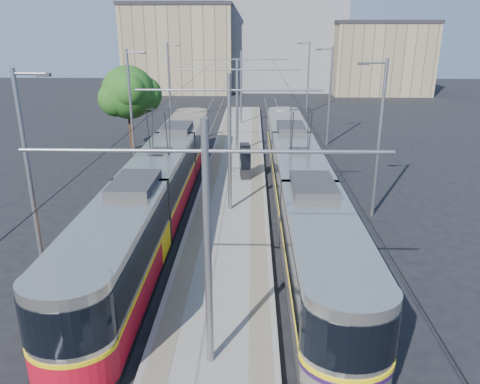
{
  "coord_description": "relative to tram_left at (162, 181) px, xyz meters",
  "views": [
    {
      "loc": [
        1.15,
        -15.08,
        9.33
      ],
      "look_at": [
        0.56,
        6.98,
        1.6
      ],
      "focal_mm": 35.0,
      "sensor_mm": 36.0,
      "label": 1
    }
  ],
  "objects": [
    {
      "name": "tactile_strip_left",
      "position": [
        2.15,
        8.68,
        -1.4
      ],
      "size": [
        0.7,
        50.0,
        0.01
      ],
      "primitive_type": "cube",
      "color": "gray",
      "rests_on": "platform"
    },
    {
      "name": "shelter",
      "position": [
        4.31,
        5.15,
        -0.25
      ],
      "size": [
        0.74,
        1.07,
        2.21
      ],
      "rotation": [
        0.0,
        0.0,
        0.13
      ],
      "color": "black",
      "rests_on": "platform"
    },
    {
      "name": "building_right",
      "position": [
        23.6,
        49.68,
        3.53
      ],
      "size": [
        14.28,
        10.2,
        10.46
      ],
      "color": "gray",
      "rests_on": "ground"
    },
    {
      "name": "rails",
      "position": [
        3.6,
        8.68,
        -1.69
      ],
      "size": [
        8.71,
        70.0,
        0.03
      ],
      "color": "gray",
      "rests_on": "ground"
    },
    {
      "name": "track_arrow",
      "position": [
        -0.0,
        -11.32,
        -1.7
      ],
      "size": [
        1.2,
        5.0,
        0.01
      ],
      "primitive_type": "cube",
      "color": "silver",
      "rests_on": "ground"
    },
    {
      "name": "ground",
      "position": [
        3.6,
        -8.32,
        -1.71
      ],
      "size": [
        160.0,
        160.0,
        0.0
      ],
      "primitive_type": "plane",
      "color": "black",
      "rests_on": "ground"
    },
    {
      "name": "tram_left",
      "position": [
        0.0,
        0.0,
        0.0
      ],
      "size": [
        2.43,
        28.21,
        5.5
      ],
      "color": "black",
      "rests_on": "ground"
    },
    {
      "name": "tree",
      "position": [
        -4.77,
        13.81,
        2.8
      ],
      "size": [
        4.59,
        4.24,
        6.67
      ],
      "color": "#382314",
      "rests_on": "ground"
    },
    {
      "name": "tram_right",
      "position": [
        7.2,
        0.18,
        0.15
      ],
      "size": [
        2.43,
        29.21,
        5.5
      ],
      "color": "black",
      "rests_on": "ground"
    },
    {
      "name": "tactile_strip_right",
      "position": [
        5.05,
        8.68,
        -1.4
      ],
      "size": [
        0.7,
        50.0,
        0.01
      ],
      "primitive_type": "cube",
      "color": "gray",
      "rests_on": "platform"
    },
    {
      "name": "catenary",
      "position": [
        3.6,
        5.84,
        2.81
      ],
      "size": [
        9.2,
        70.0,
        7.0
      ],
      "color": "gray",
      "rests_on": "platform"
    },
    {
      "name": "platform",
      "position": [
        3.6,
        8.68,
        -1.56
      ],
      "size": [
        4.0,
        50.0,
        0.3
      ],
      "primitive_type": "cube",
      "color": "gray",
      "rests_on": "ground"
    },
    {
      "name": "building_left",
      "position": [
        -6.4,
        51.68,
        4.77
      ],
      "size": [
        16.32,
        12.24,
        12.93
      ],
      "color": "gray",
      "rests_on": "ground"
    },
    {
      "name": "street_lamps",
      "position": [
        3.6,
        12.68,
        2.47
      ],
      "size": [
        15.18,
        38.22,
        8.0
      ],
      "color": "gray",
      "rests_on": "ground"
    },
    {
      "name": "building_centre",
      "position": [
        9.6,
        55.68,
        5.31
      ],
      "size": [
        18.36,
        14.28,
        14.02
      ],
      "color": "gray",
      "rests_on": "ground"
    }
  ]
}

